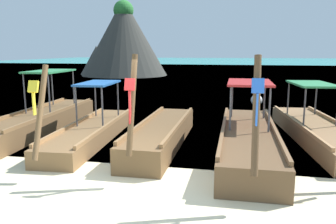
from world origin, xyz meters
TOP-DOWN VIEW (x-y plane):
  - ground at (0.00, 0.00)m, footprint 120.00×120.00m
  - sea_water at (0.00, 61.17)m, footprint 120.00×120.00m
  - longtail_boat_green_ribbon at (-4.57, 3.98)m, footprint 1.55×6.88m
  - longtail_boat_yellow_ribbon at (-2.32, 3.07)m, footprint 1.49×6.13m
  - longtail_boat_red_ribbon at (-0.15, 2.97)m, footprint 1.12×5.69m
  - longtail_boat_blue_ribbon at (2.26, 2.73)m, footprint 1.42×6.55m
  - longtail_boat_pink_ribbon at (4.33, 4.37)m, footprint 1.99×6.83m
  - karst_rock at (-10.36, 29.51)m, footprint 10.11×9.24m
  - mooring_buoy_near at (2.90, 10.75)m, footprint 0.55×0.55m

SIDE VIEW (x-z plane):
  - ground at x=0.00m, z-range 0.00..0.00m
  - sea_water at x=0.00m, z-range 0.00..0.00m
  - mooring_buoy_near at x=2.90m, z-range 0.00..0.56m
  - longtail_boat_yellow_ribbon at x=-2.32m, z-range -0.89..1.49m
  - longtail_boat_pink_ribbon at x=4.33m, z-range -1.09..1.71m
  - longtail_boat_red_ribbon at x=-0.15m, z-range -0.98..1.63m
  - longtail_boat_green_ribbon at x=-4.57m, z-range -1.03..1.75m
  - longtail_boat_blue_ribbon at x=2.26m, z-range -0.94..1.67m
  - karst_rock at x=-10.36m, z-range -0.11..8.04m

